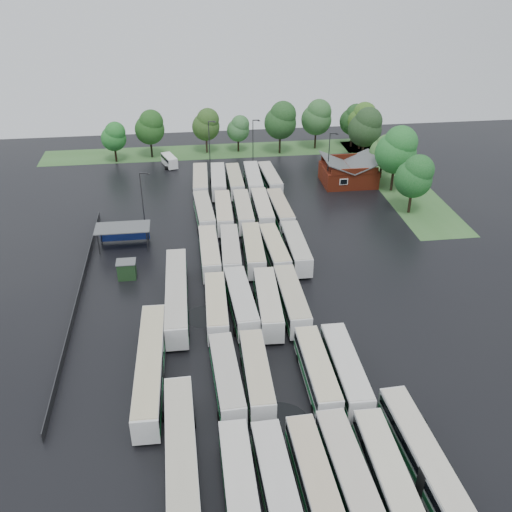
{
  "coord_description": "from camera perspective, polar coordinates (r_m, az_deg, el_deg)",
  "views": [
    {
      "loc": [
        -7.06,
        -57.7,
        42.17
      ],
      "look_at": [
        2.0,
        12.0,
        2.5
      ],
      "focal_mm": 40.0,
      "sensor_mm": 36.0,
      "label": 1
    }
  ],
  "objects": [
    {
      "name": "bus_r1c3",
      "position": [
        61.85,
        6.11,
        -11.41
      ],
      "size": [
        2.63,
        12.31,
        3.43
      ],
      "rotation": [
        0.0,
        0.0,
        -0.0
      ],
      "color": "silver",
      "rests_on": "ground"
    },
    {
      "name": "bus_r3c2",
      "position": [
        83.49,
        -0.27,
        0.62
      ],
      "size": [
        3.16,
        12.6,
        3.48
      ],
      "rotation": [
        0.0,
        0.0,
        -0.04
      ],
      "color": "silver",
      "rests_on": "ground"
    },
    {
      "name": "tree_east_3",
      "position": [
        123.2,
        10.94,
        12.57
      ],
      "size": [
        7.02,
        7.02,
        11.63
      ],
      "color": "#3A2920",
      "rests_on": "ground"
    },
    {
      "name": "bus_r4c2",
      "position": [
        95.45,
        -1.28,
        4.47
      ],
      "size": [
        2.87,
        12.39,
        3.43
      ],
      "rotation": [
        0.0,
        0.0,
        -0.02
      ],
      "color": "silver",
      "rests_on": "ground"
    },
    {
      "name": "bus_r2c3",
      "position": [
        72.35,
        3.57,
        -4.4
      ],
      "size": [
        2.71,
        12.69,
        3.53
      ],
      "rotation": [
        0.0,
        0.0,
        0.0
      ],
      "color": "silver",
      "rests_on": "ground"
    },
    {
      "name": "ground",
      "position": [
        71.81,
        -0.35,
        -6.52
      ],
      "size": [
        160.0,
        160.0,
        0.0
      ],
      "primitive_type": "plane",
      "color": "black",
      "rests_on": "ground"
    },
    {
      "name": "bus_r0c2",
      "position": [
        52.21,
        5.87,
        -21.3
      ],
      "size": [
        2.95,
        12.25,
        3.39
      ],
      "rotation": [
        0.0,
        0.0,
        0.03
      ],
      "color": "silver",
      "rests_on": "ground"
    },
    {
      "name": "tree_north_1",
      "position": [
        125.77,
        -10.54,
        12.58
      ],
      "size": [
        6.28,
        6.28,
        10.41
      ],
      "color": "black",
      "rests_on": "ground"
    },
    {
      "name": "bus_r0c4",
      "position": [
        53.41,
        12.95,
        -20.48
      ],
      "size": [
        2.75,
        12.58,
        3.5
      ],
      "rotation": [
        0.0,
        0.0,
        -0.01
      ],
      "color": "silver",
      "rests_on": "ground"
    },
    {
      "name": "tree_north_5",
      "position": [
        130.0,
        6.14,
        13.65
      ],
      "size": [
        6.72,
        6.72,
        11.13
      ],
      "color": "black",
      "rests_on": "ground"
    },
    {
      "name": "bus_r2c1",
      "position": [
        71.82,
        -1.51,
        -4.62
      ],
      "size": [
        3.29,
        12.88,
        3.56
      ],
      "rotation": [
        0.0,
        0.0,
        0.05
      ],
      "color": "silver",
      "rests_on": "ground"
    },
    {
      "name": "minibus",
      "position": [
        121.44,
        -8.65,
        9.43
      ],
      "size": [
        3.49,
        5.63,
        2.31
      ],
      "rotation": [
        0.0,
        0.0,
        0.32
      ],
      "color": "white",
      "rests_on": "ground"
    },
    {
      "name": "tree_north_2",
      "position": [
        127.11,
        -4.97,
        12.99
      ],
      "size": [
        6.01,
        6.01,
        9.95
      ],
      "color": "#3C2B21",
      "rests_on": "ground"
    },
    {
      "name": "tree_north_3",
      "position": [
        127.79,
        -1.73,
        12.65
      ],
      "size": [
        4.95,
        4.95,
        8.2
      ],
      "color": "black",
      "rests_on": "ground"
    },
    {
      "name": "bus_r3c0",
      "position": [
        83.0,
        -4.67,
        0.31
      ],
      "size": [
        2.66,
        12.41,
        3.45
      ],
      "rotation": [
        0.0,
        0.0,
        0.0
      ],
      "color": "silver",
      "rests_on": "ground"
    },
    {
      "name": "lamp_post_back_w",
      "position": [
        118.0,
        -4.63,
        11.37
      ],
      "size": [
        1.53,
        0.3,
        9.9
      ],
      "color": "#2D2D30",
      "rests_on": "ground"
    },
    {
      "name": "bus_r4c3",
      "position": [
        96.11,
        0.63,
        4.66
      ],
      "size": [
        2.79,
        12.38,
        3.44
      ],
      "rotation": [
        0.0,
        0.0,
        -0.01
      ],
      "color": "silver",
      "rests_on": "ground"
    },
    {
      "name": "bus_r5c1",
      "position": [
        107.87,
        -3.79,
        7.46
      ],
      "size": [
        3.22,
        12.58,
        3.47
      ],
      "rotation": [
        0.0,
        0.0,
        -0.05
      ],
      "color": "silver",
      "rests_on": "ground"
    },
    {
      "name": "tree_east_4",
      "position": [
        130.96,
        10.59,
        13.31
      ],
      "size": [
        6.43,
        6.43,
        10.65
      ],
      "color": "black",
      "rests_on": "ground"
    },
    {
      "name": "bus_r3c4",
      "position": [
        84.21,
        4.0,
        0.81
      ],
      "size": [
        2.75,
        12.53,
        3.48
      ],
      "rotation": [
        0.0,
        0.0,
        -0.01
      ],
      "color": "silver",
      "rests_on": "ground"
    },
    {
      "name": "bus_r1c0",
      "position": [
        60.85,
        -2.96,
        -12.11
      ],
      "size": [
        3.03,
        12.14,
        3.35
      ],
      "rotation": [
        0.0,
        0.0,
        0.04
      ],
      "color": "silver",
      "rests_on": "ground"
    },
    {
      "name": "grass_strip_east",
      "position": [
        116.46,
        13.91,
        7.33
      ],
      "size": [
        10.0,
        50.0,
        0.01
      ],
      "primitive_type": "cube",
      "color": "#38662E",
      "rests_on": "ground"
    },
    {
      "name": "lamp_post_nw",
      "position": [
        91.14,
        -11.21,
        5.58
      ],
      "size": [
        1.63,
        0.32,
        10.58
      ],
      "color": "#2D2D30",
      "rests_on": "ground"
    },
    {
      "name": "tree_east_2",
      "position": [
        115.26,
        12.7,
        10.28
      ],
      "size": [
        5.35,
        5.35,
        8.86
      ],
      "color": "black",
      "rests_on": "ground"
    },
    {
      "name": "tree_north_0",
      "position": [
        124.87,
        -14.0,
        11.54
      ],
      "size": [
        5.25,
        5.24,
        8.68
      ],
      "color": "black",
      "rests_on": "ground"
    },
    {
      "name": "bus_r0c0",
      "position": [
        51.53,
        -1.65,
        -22.01
      ],
      "size": [
        2.67,
        12.3,
        3.42
      ],
      "rotation": [
        0.0,
        0.0,
        0.0
      ],
      "color": "silver",
      "rests_on": "ground"
    },
    {
      "name": "bus_r5c0",
      "position": [
        107.65,
        -5.56,
        7.36
      ],
      "size": [
        3.17,
        12.82,
        3.54
      ],
      "rotation": [
        0.0,
        0.0,
        -0.04
      ],
      "color": "silver",
      "rests_on": "ground"
    },
    {
      "name": "lamp_post_back_e",
      "position": [
        118.03,
        -0.24,
        11.51
      ],
      "size": [
        1.54,
        0.3,
        10.03
      ],
      "color": "#2D2D30",
      "rests_on": "ground"
    },
    {
      "name": "bus_r3c1",
      "position": [
        83.14,
        -2.56,
        0.44
      ],
      "size": [
        3.18,
        12.48,
        3.45
      ],
      "rotation": [
        0.0,
        0.0,
        -0.05
      ],
      "color": "silver",
      "rests_on": "ground"
    },
    {
      "name": "bus_r4c4",
      "position": [
        96.09,
        2.43,
        4.61
      ],
      "size": [
        2.99,
        12.26,
        3.39
      ],
      "rotation": [
        0.0,
        0.0,
        0.03
      ],
      "color": "silver",
      "rests_on": "ground"
    },
    {
      "name": "artic_bus_west_a",
      "position": [
        53.27,
        -7.43,
        -19.89
      ],
      "size": [
        3.08,
        19.21,
        3.56
      ],
      "rotation": [
        0.0,
        0.0,
        0.02
      ],
      "color": "silver",
      "rests_on": "ground"
    },
    {
      "name": "west_fence",
      "position": [
        79.2,
        -17.28,
        -3.72
      ],
      "size": [
        0.1,
        50.0,
        1.2
      ],
      "primitive_type": "cube",
      "color": "#2D2D30",
      "rests_on": "ground"
    },
    {
      "name": "tree_north_6",
      "position": [
        132.43,
        9.77,
        13.32
      ],
      "size": [
        5.94,
        5.94,
        9.83
      ],
      "color": "black",
      "rests_on": "ground"
    },
    {
      "name": "bus_r3c3",
      "position": [
        83.61,
        1.85,
        0.6
      ],
      "size": [
        3.07,
        12.28,
        3.39
      ],
      "rotation": [
        0.0,
        0.0,
        0.04
      ],
      "color": "silver",
      "rests_on": "ground"
    },
    {
      "name": "puddle_1",
      "position": [
        57.0,
        11.73,
        -19.1
      ],
      "size": [
        2.91,
        2.91,
        0.01
      ],
      "primitive_type": "cylinder",
      "color": "black",
      "rests_on": "ground"
    },
    {
      "name": "wash_shed",
      "position": [
        89.4,
        -13.16,
        2.62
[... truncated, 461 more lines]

